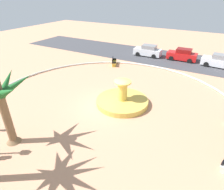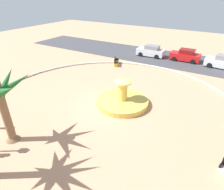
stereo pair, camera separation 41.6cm
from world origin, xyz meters
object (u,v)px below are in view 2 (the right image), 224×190
palm_tree_by_curb (0,97)px  parked_car_leftmost (151,51)px  parked_car_second (185,56)px  bench_north (116,63)px  fountain (122,101)px  parked_car_third (222,62)px

palm_tree_by_curb → parked_car_leftmost: size_ratio=1.15×
parked_car_second → bench_north: bearing=-138.2°
palm_tree_by_curb → bench_north: bearing=95.0°
bench_north → parked_car_leftmost: 6.60m
fountain → parked_car_leftmost: fountain is taller
bench_north → parked_car_third: (12.02, 6.13, 0.43)m
fountain → parked_car_third: 15.87m
fountain → parked_car_second: bearing=82.7°
fountain → parked_car_second: (1.91, 14.87, 0.47)m
fountain → bench_north: fountain is taller
parked_car_leftmost → parked_car_second: (4.93, 0.43, 0.00)m
palm_tree_by_curb → parked_car_third: palm_tree_by_curb is taller
fountain → parked_car_third: bearing=65.4°
bench_north → parked_car_third: 13.50m
parked_car_second → palm_tree_by_curb: bearing=-104.6°
palm_tree_by_curb → parked_car_leftmost: palm_tree_by_curb is taller
parked_car_leftmost → bench_north: bearing=-111.4°
palm_tree_by_curb → parked_car_second: 23.59m
bench_north → palm_tree_by_curb: bearing=-85.0°
fountain → palm_tree_by_curb: 9.29m
parked_car_leftmost → parked_car_second: size_ratio=1.01×
parked_car_second → parked_car_third: bearing=-5.3°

